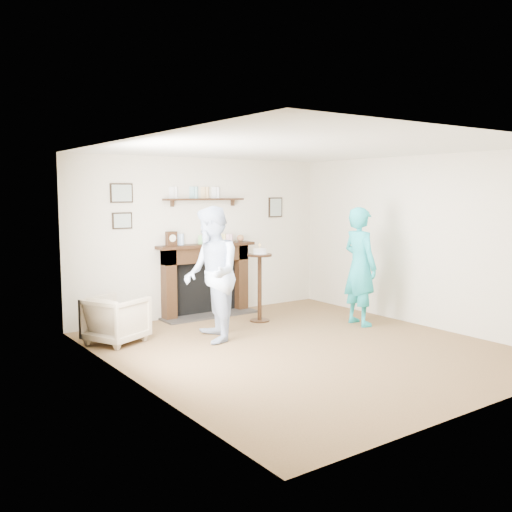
# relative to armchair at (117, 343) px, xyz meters

# --- Properties ---
(ground) EXTENTS (5.00, 5.00, 0.00)m
(ground) POSITION_rel_armchair_xyz_m (1.82, -1.61, 0.00)
(ground) COLOR brown
(ground) RESTS_ON ground
(room_shell) EXTENTS (4.54, 5.02, 2.52)m
(room_shell) POSITION_rel_armchair_xyz_m (1.82, -0.91, 1.62)
(room_shell) COLOR beige
(room_shell) RESTS_ON ground
(armchair) EXTENTS (0.90, 0.89, 0.62)m
(armchair) POSITION_rel_armchair_xyz_m (0.00, 0.00, 0.00)
(armchair) COLOR #C4B391
(armchair) RESTS_ON ground
(man) EXTENTS (0.92, 1.04, 1.79)m
(man) POSITION_rel_armchair_xyz_m (1.06, -0.65, 0.00)
(man) COLOR silver
(man) RESTS_ON ground
(woman) EXTENTS (0.48, 0.68, 1.75)m
(woman) POSITION_rel_armchair_xyz_m (3.34, -1.10, 0.00)
(woman) COLOR teal
(woman) RESTS_ON ground
(pedestal_table) EXTENTS (0.37, 0.37, 1.18)m
(pedestal_table) POSITION_rel_armchair_xyz_m (2.26, -0.07, 0.73)
(pedestal_table) COLOR black
(pedestal_table) RESTS_ON ground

